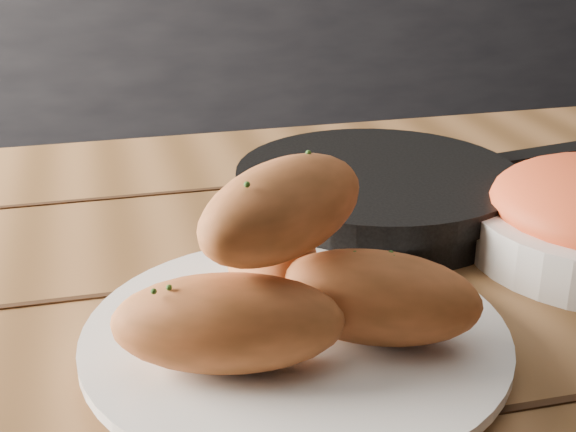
# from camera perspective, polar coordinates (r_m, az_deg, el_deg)

# --- Properties ---
(counter) EXTENTS (2.80, 0.60, 0.90)m
(counter) POSITION_cam_1_polar(r_m,az_deg,el_deg) (2.94, -0.51, 11.44)
(counter) COLOR black
(counter) RESTS_ON ground
(plate) EXTENTS (0.28, 0.28, 0.02)m
(plate) POSITION_cam_1_polar(r_m,az_deg,el_deg) (0.53, 0.53, -8.83)
(plate) COLOR white
(plate) RESTS_ON table
(bread_rolls) EXTENTS (0.24, 0.20, 0.12)m
(bread_rolls) POSITION_cam_1_polar(r_m,az_deg,el_deg) (0.50, 0.10, -3.96)
(bread_rolls) COLOR #C76837
(bread_rolls) RESTS_ON plate
(skillet) EXTENTS (0.39, 0.26, 0.05)m
(skillet) POSITION_cam_1_polar(r_m,az_deg,el_deg) (0.74, 6.49, 1.76)
(skillet) COLOR black
(skillet) RESTS_ON table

